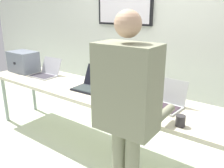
{
  "coord_description": "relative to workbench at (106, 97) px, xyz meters",
  "views": [
    {
      "loc": [
        1.54,
        -1.95,
        1.64
      ],
      "look_at": [
        0.06,
        0.03,
        0.85
      ],
      "focal_mm": 38.14,
      "sensor_mm": 36.0,
      "label": 1
    }
  ],
  "objects": [
    {
      "name": "ground",
      "position": [
        0.0,
        0.0,
        -0.72
      ],
      "size": [
        8.0,
        8.0,
        0.04
      ],
      "primitive_type": "cube",
      "color": "beige"
    },
    {
      "name": "back_wall",
      "position": [
        -0.01,
        1.13,
        0.6
      ],
      "size": [
        8.0,
        0.11,
        2.58
      ],
      "color": "silver",
      "rests_on": "ground"
    },
    {
      "name": "workbench",
      "position": [
        0.0,
        0.0,
        0.0
      ],
      "size": [
        3.65,
        0.7,
        0.74
      ],
      "color": "beige",
      "rests_on": "ground"
    },
    {
      "name": "equipment_box",
      "position": [
        -1.56,
        0.02,
        0.19
      ],
      "size": [
        0.43,
        0.3,
        0.3
      ],
      "color": "slate",
      "rests_on": "workbench"
    },
    {
      "name": "laptop_station_0",
      "position": [
        -1.1,
        0.06,
        0.1
      ],
      "size": [
        0.35,
        0.34,
        0.24
      ],
      "color": "#AFAFB6",
      "rests_on": "workbench"
    },
    {
      "name": "laptop_station_1",
      "position": [
        -0.22,
        0.03,
        0.1
      ],
      "size": [
        0.4,
        0.39,
        0.25
      ],
      "color": "black",
      "rests_on": "workbench"
    },
    {
      "name": "laptop_station_2",
      "position": [
        0.67,
        0.05,
        0.1
      ],
      "size": [
        0.39,
        0.32,
        0.25
      ],
      "color": "#B0B4B4",
      "rests_on": "workbench"
    },
    {
      "name": "person",
      "position": [
        0.68,
        -0.62,
        0.29
      ],
      "size": [
        0.45,
        0.59,
        1.64
      ],
      "color": "gray",
      "rests_on": "ground"
    },
    {
      "name": "coffee_mug",
      "position": [
        0.95,
        -0.25,
        0.09
      ],
      "size": [
        0.08,
        0.08,
        0.09
      ],
      "color": "#2C292C",
      "rests_on": "workbench"
    }
  ]
}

